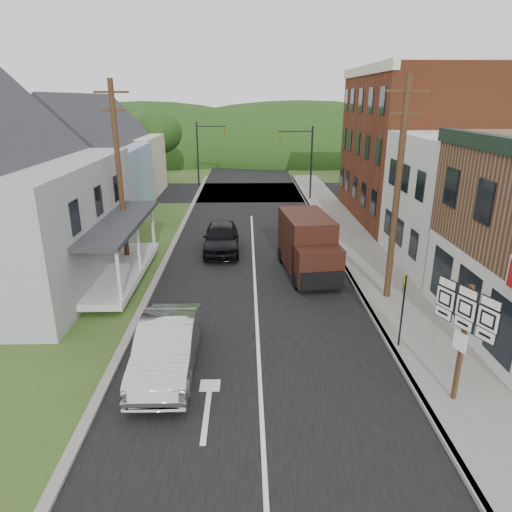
{
  "coord_description": "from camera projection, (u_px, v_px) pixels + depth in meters",
  "views": [
    {
      "loc": [
        -0.38,
        -14.22,
        8.17
      ],
      "look_at": [
        -0.0,
        2.9,
        2.2
      ],
      "focal_mm": 32.0,
      "sensor_mm": 36.0,
      "label": 1
    }
  ],
  "objects": [
    {
      "name": "ground",
      "position": [
        258.0,
        342.0,
        16.12
      ],
      "size": [
        120.0,
        120.0,
        0.0
      ],
      "primitive_type": "plane",
      "color": "#2D4719",
      "rests_on": "ground"
    },
    {
      "name": "road",
      "position": [
        253.0,
        251.0,
        25.56
      ],
      "size": [
        9.0,
        90.0,
        0.02
      ],
      "primitive_type": "cube",
      "color": "black",
      "rests_on": "ground"
    },
    {
      "name": "cross_road",
      "position": [
        250.0,
        192.0,
        41.61
      ],
      "size": [
        60.0,
        9.0,
        0.02
      ],
      "primitive_type": "cube",
      "color": "black",
      "rests_on": "ground"
    },
    {
      "name": "sidewalk_right",
      "position": [
        367.0,
        261.0,
        23.77
      ],
      "size": [
        2.8,
        55.0,
        0.15
      ],
      "primitive_type": "cube",
      "color": "slate",
      "rests_on": "ground"
    },
    {
      "name": "curb_right",
      "position": [
        341.0,
        262.0,
        23.74
      ],
      "size": [
        0.2,
        55.0,
        0.15
      ],
      "primitive_type": "cube",
      "color": "slate",
      "rests_on": "ground"
    },
    {
      "name": "curb_left",
      "position": [
        164.0,
        263.0,
        23.55
      ],
      "size": [
        0.3,
        55.0,
        0.12
      ],
      "primitive_type": "cube",
      "color": "slate",
      "rests_on": "ground"
    },
    {
      "name": "storefront_white",
      "position": [
        484.0,
        203.0,
        22.36
      ],
      "size": [
        8.0,
        7.0,
        6.5
      ],
      "primitive_type": "cube",
      "color": "silver",
      "rests_on": "ground"
    },
    {
      "name": "storefront_red",
      "position": [
        419.0,
        147.0,
        30.76
      ],
      "size": [
        8.0,
        12.0,
        10.0
      ],
      "primitive_type": "cube",
      "color": "brown",
      "rests_on": "ground"
    },
    {
      "name": "house_blue",
      "position": [
        88.0,
        168.0,
        30.72
      ],
      "size": [
        7.14,
        8.16,
        7.28
      ],
      "color": "#87A4B9",
      "rests_on": "ground"
    },
    {
      "name": "house_cream",
      "position": [
        117.0,
        152.0,
        39.21
      ],
      "size": [
        7.14,
        8.16,
        7.28
      ],
      "color": "beige",
      "rests_on": "ground"
    },
    {
      "name": "utility_pole_right",
      "position": [
        397.0,
        191.0,
        18.01
      ],
      "size": [
        1.6,
        0.26,
        9.0
      ],
      "color": "#472D19",
      "rests_on": "ground"
    },
    {
      "name": "utility_pole_left",
      "position": [
        119.0,
        174.0,
        22.0
      ],
      "size": [
        1.6,
        0.26,
        9.0
      ],
      "color": "#472D19",
      "rests_on": "ground"
    },
    {
      "name": "traffic_signal_right",
      "position": [
        303.0,
        155.0,
        37.16
      ],
      "size": [
        2.87,
        0.2,
        6.0
      ],
      "color": "black",
      "rests_on": "ground"
    },
    {
      "name": "traffic_signal_left",
      "position": [
        205.0,
        146.0,
        43.58
      ],
      "size": [
        2.87,
        0.2,
        6.0
      ],
      "color": "black",
      "rests_on": "ground"
    },
    {
      "name": "tree_left_d",
      "position": [
        157.0,
        133.0,
        44.53
      ],
      "size": [
        4.8,
        4.8,
        6.94
      ],
      "color": "#382616",
      "rests_on": "ground"
    },
    {
      "name": "forested_ridge",
      "position": [
        248.0,
        155.0,
        68.04
      ],
      "size": [
        90.0,
        30.0,
        16.0
      ],
      "primitive_type": "ellipsoid",
      "color": "#19330F",
      "rests_on": "ground"
    },
    {
      "name": "silver_sedan",
      "position": [
        167.0,
        347.0,
        14.17
      ],
      "size": [
        1.77,
        4.96,
        1.63
      ],
      "primitive_type": "imported",
      "rotation": [
        0.0,
        0.0,
        0.01
      ],
      "color": "#BABBC0",
      "rests_on": "ground"
    },
    {
      "name": "dark_sedan",
      "position": [
        221.0,
        238.0,
        25.24
      ],
      "size": [
        2.06,
        4.83,
        1.63
      ],
      "primitive_type": "imported",
      "rotation": [
        0.0,
        0.0,
        0.03
      ],
      "color": "black",
      "rests_on": "ground"
    },
    {
      "name": "delivery_van",
      "position": [
        308.0,
        246.0,
        21.87
      ],
      "size": [
        2.62,
        5.28,
        2.84
      ],
      "rotation": [
        0.0,
        0.0,
        0.12
      ],
      "color": "black",
      "rests_on": "ground"
    },
    {
      "name": "route_sign_cluster",
      "position": [
        464.0,
        328.0,
        12.1
      ],
      "size": [
        0.83,
        1.84,
        3.45
      ],
      "rotation": [
        0.0,
        0.0,
        0.4
      ],
      "color": "#472D19",
      "rests_on": "sidewalk_right"
    },
    {
      "name": "warning_sign",
      "position": [
        403.0,
        299.0,
        15.02
      ],
      "size": [
        0.27,
        0.72,
        2.73
      ],
      "rotation": [
        0.0,
        0.0,
        -0.33
      ],
      "color": "black",
      "rests_on": "sidewalk_right"
    }
  ]
}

